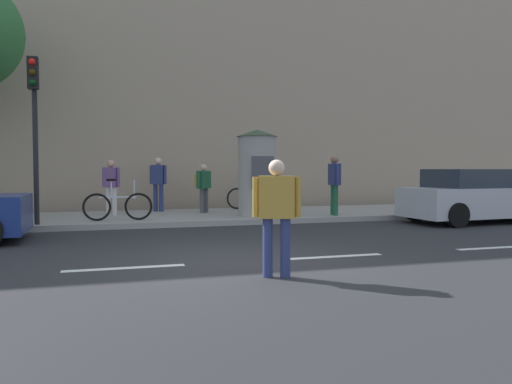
# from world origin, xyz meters

# --- Properties ---
(ground_plane) EXTENTS (80.00, 80.00, 0.00)m
(ground_plane) POSITION_xyz_m (0.00, 0.00, 0.00)
(ground_plane) COLOR #2B2B2D
(sidewalk_curb) EXTENTS (36.00, 4.00, 0.15)m
(sidewalk_curb) POSITION_xyz_m (0.00, 7.00, 0.07)
(sidewalk_curb) COLOR #9E9B93
(sidewalk_curb) RESTS_ON ground_plane
(lane_markings) EXTENTS (25.80, 0.16, 0.01)m
(lane_markings) POSITION_xyz_m (-0.00, 0.00, 0.00)
(lane_markings) COLOR silver
(lane_markings) RESTS_ON ground_plane
(building_backdrop) EXTENTS (36.00, 5.00, 10.79)m
(building_backdrop) POSITION_xyz_m (0.00, 12.00, 5.39)
(building_backdrop) COLOR tan
(building_backdrop) RESTS_ON ground_plane
(traffic_light) EXTENTS (0.24, 0.45, 3.98)m
(traffic_light) POSITION_xyz_m (-3.59, 5.24, 2.84)
(traffic_light) COLOR black
(traffic_light) RESTS_ON sidewalk_curb
(poster_column) EXTENTS (1.19, 1.19, 2.47)m
(poster_column) POSITION_xyz_m (2.17, 5.98, 1.40)
(poster_column) COLOR #9E9B93
(poster_column) RESTS_ON sidewalk_curb
(pedestrian_tallest) EXTENTS (0.64, 0.38, 1.62)m
(pedestrian_tallest) POSITION_xyz_m (0.27, -1.24, 0.96)
(pedestrian_tallest) COLOR navy
(pedestrian_tallest) RESTS_ON ground_plane
(pedestrian_in_dark_shirt) EXTENTS (0.51, 0.50, 1.70)m
(pedestrian_in_dark_shirt) POSITION_xyz_m (-0.39, 8.31, 1.16)
(pedestrian_in_dark_shirt) COLOR navy
(pedestrian_in_dark_shirt) RESTS_ON sidewalk_curb
(pedestrian_in_light_jacket) EXTENTS (0.54, 0.54, 1.49)m
(pedestrian_in_light_jacket) POSITION_xyz_m (0.87, 7.42, 1.04)
(pedestrian_in_light_jacket) COLOR #4C4C51
(pedestrian_in_light_jacket) RESTS_ON sidewalk_curb
(pedestrian_with_backpack) EXTENTS (0.50, 0.40, 1.61)m
(pedestrian_with_backpack) POSITION_xyz_m (-1.84, 7.42, 1.08)
(pedestrian_with_backpack) COLOR silver
(pedestrian_with_backpack) RESTS_ON sidewalk_curb
(pedestrian_with_bag) EXTENTS (0.30, 0.66, 1.74)m
(pedestrian_with_bag) POSITION_xyz_m (4.37, 5.51, 1.18)
(pedestrian_with_bag) COLOR #1E5938
(pedestrian_with_bag) RESTS_ON sidewalk_curb
(bicycle_leaning) EXTENTS (1.77, 0.18, 1.09)m
(bicycle_leaning) POSITION_xyz_m (-1.69, 5.74, 0.54)
(bicycle_leaning) COLOR black
(bicycle_leaning) RESTS_ON sidewalk_curb
(bicycle_upright) EXTENTS (1.77, 0.17, 1.09)m
(bicycle_upright) POSITION_xyz_m (2.73, 8.47, 0.54)
(bicycle_upright) COLOR black
(bicycle_upright) RESTS_ON sidewalk_curb
(parked_car_blue) EXTENTS (4.60, 2.06, 1.49)m
(parked_car_blue) POSITION_xyz_m (8.06, 3.85, 0.72)
(parked_car_blue) COLOR silver
(parked_car_blue) RESTS_ON ground_plane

